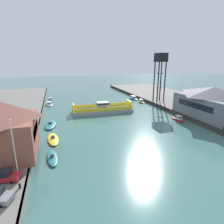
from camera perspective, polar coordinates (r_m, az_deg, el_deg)
The scene contains 23 objects.
ground_plane at distance 34.11m, azimuth 12.30°, elevation -13.36°, with size 400.00×400.00×0.00m, color #3D6660.
quay_right at distance 68.96m, azimuth 28.78°, elevation 0.39°, with size 28.00×140.00×1.21m.
chain_ferry at distance 60.77m, azimuth -3.00°, elevation 0.94°, with size 19.94×6.30×3.40m.
moored_boat_near_left at distance 34.03m, azimuth -18.17°, elevation -13.43°, with size 2.22×6.19×0.95m.
moored_boat_near_right at distance 75.94m, azimuth 9.14°, elevation 3.29°, with size 1.82×4.90×1.40m.
moored_boat_mid_left at distance 41.39m, azimuth -17.95°, elevation -8.04°, with size 2.74×7.26×1.02m.
moored_boat_mid_right at distance 75.06m, azimuth -19.05°, elevation 2.47°, with size 2.85×7.18×1.33m.
moored_boat_far_left at distance 55.36m, azimuth 19.93°, elevation -1.97°, with size 1.54×5.07×1.51m.
moored_boat_far_right at distance 50.49m, azimuth -18.72°, elevation -3.80°, with size 3.45×7.71×1.10m.
moored_boat_upstream_a at distance 83.37m, azimuth -18.60°, elevation 3.76°, with size 2.71×5.66×1.39m.
moored_boat_upstream_b at distance 82.44m, azimuth 6.74°, elevation 4.37°, with size 2.82×7.13×1.54m.
harbormaster_building at distance 34.37m, azimuth -30.82°, elevation -4.55°, with size 9.57×10.82×9.12m.
warehouse_shed at distance 58.66m, azimuth 28.89°, elevation 2.84°, with size 12.43×18.61×8.34m.
crane_tower at distance 73.36m, azimuth 14.97°, elevation 14.69°, with size 3.81×3.81×18.18m.
flagpole at distance 27.05m, azimuth -28.25°, elevation -9.94°, with size 0.20×0.20×8.20m.
parked_car_by_building at distance 28.86m, azimuth -30.98°, elevation -16.70°, with size 4.34×2.42×1.46m.
bollard_left_fore at distance 26.63m, azimuth -26.90°, elevation -19.75°, with size 0.32×0.32×0.71m.
bollard_left_mid at distance 33.01m, azimuth -24.94°, elevation -12.42°, with size 0.32×0.32×0.71m.
bollard_right_mid at distance 48.89m, azimuth 31.56°, elevation -4.34°, with size 0.32×0.32×0.71m.
bollard_left_aft at distance 38.39m, azimuth -23.90°, elevation -8.36°, with size 0.32×0.32×0.71m.
bollard_right_aft at distance 52.98m, azimuth 26.47°, elevation -2.26°, with size 0.32×0.32×0.71m.
bollard_left_far at distance 47.19m, azimuth -22.79°, elevation -3.87°, with size 0.32×0.32×0.71m.
bollard_right_far at distance 59.03m, azimuth 20.90°, elevation 0.05°, with size 0.32×0.32×0.71m.
Camera 1 is at (-15.52, -25.68, 16.22)m, focal length 29.27 mm.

